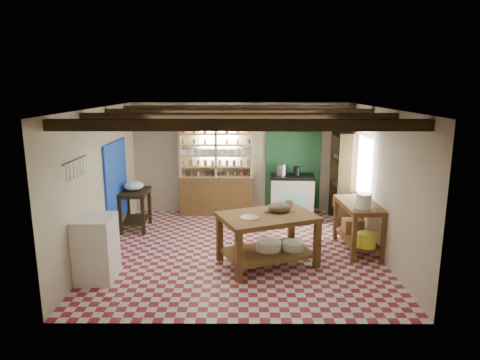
{
  "coord_description": "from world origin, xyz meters",
  "views": [
    {
      "loc": [
        0.04,
        -7.44,
        2.98
      ],
      "look_at": [
        0.01,
        0.3,
        1.26
      ],
      "focal_mm": 32.0,
      "sensor_mm": 36.0,
      "label": 1
    }
  ],
  "objects_px": {
    "work_table": "(267,240)",
    "cat": "(280,207)",
    "white_cabinet": "(96,248)",
    "right_counter": "(358,227)",
    "prep_table": "(135,210)",
    "stove": "(292,196)"
  },
  "relations": [
    {
      "from": "stove",
      "to": "prep_table",
      "type": "height_order",
      "value": "stove"
    },
    {
      "from": "right_counter",
      "to": "work_table",
      "type": "bearing_deg",
      "value": -162.57
    },
    {
      "from": "stove",
      "to": "work_table",
      "type": "bearing_deg",
      "value": -100.69
    },
    {
      "from": "stove",
      "to": "right_counter",
      "type": "relative_size",
      "value": 0.79
    },
    {
      "from": "prep_table",
      "to": "white_cabinet",
      "type": "relative_size",
      "value": 0.84
    },
    {
      "from": "work_table",
      "to": "right_counter",
      "type": "relative_size",
      "value": 1.22
    },
    {
      "from": "work_table",
      "to": "right_counter",
      "type": "height_order",
      "value": "right_counter"
    },
    {
      "from": "work_table",
      "to": "right_counter",
      "type": "xyz_separation_m",
      "value": [
        1.7,
        0.64,
        0.01
      ]
    },
    {
      "from": "white_cabinet",
      "to": "prep_table",
      "type": "bearing_deg",
      "value": 88.15
    },
    {
      "from": "white_cabinet",
      "to": "right_counter",
      "type": "height_order",
      "value": "white_cabinet"
    },
    {
      "from": "prep_table",
      "to": "white_cabinet",
      "type": "height_order",
      "value": "white_cabinet"
    },
    {
      "from": "work_table",
      "to": "right_counter",
      "type": "bearing_deg",
      "value": -1.59
    },
    {
      "from": "stove",
      "to": "prep_table",
      "type": "relative_size",
      "value": 1.17
    },
    {
      "from": "prep_table",
      "to": "right_counter",
      "type": "relative_size",
      "value": 0.67
    },
    {
      "from": "prep_table",
      "to": "cat",
      "type": "xyz_separation_m",
      "value": [
        2.89,
        -1.66,
        0.54
      ]
    },
    {
      "from": "work_table",
      "to": "white_cabinet",
      "type": "distance_m",
      "value": 2.76
    },
    {
      "from": "prep_table",
      "to": "work_table",
      "type": "bearing_deg",
      "value": -35.45
    },
    {
      "from": "work_table",
      "to": "cat",
      "type": "relative_size",
      "value": 3.91
    },
    {
      "from": "work_table",
      "to": "cat",
      "type": "height_order",
      "value": "cat"
    },
    {
      "from": "prep_table",
      "to": "cat",
      "type": "distance_m",
      "value": 3.38
    },
    {
      "from": "white_cabinet",
      "to": "right_counter",
      "type": "bearing_deg",
      "value": 14.16
    },
    {
      "from": "cat",
      "to": "work_table",
      "type": "bearing_deg",
      "value": -178.69
    }
  ]
}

